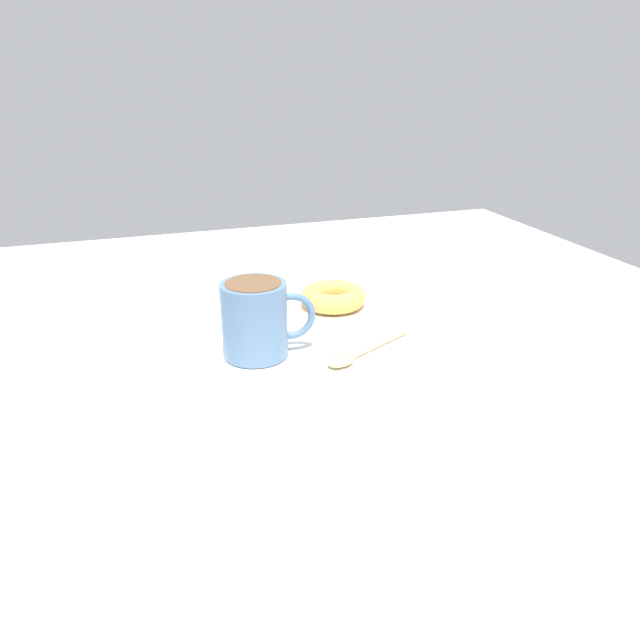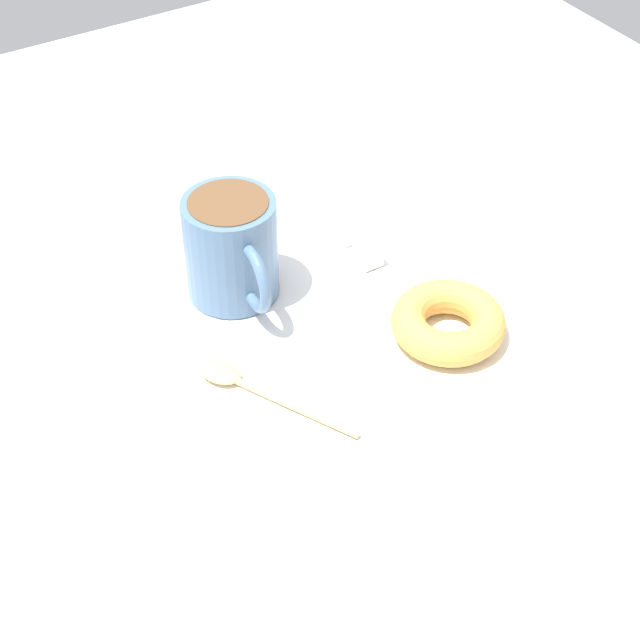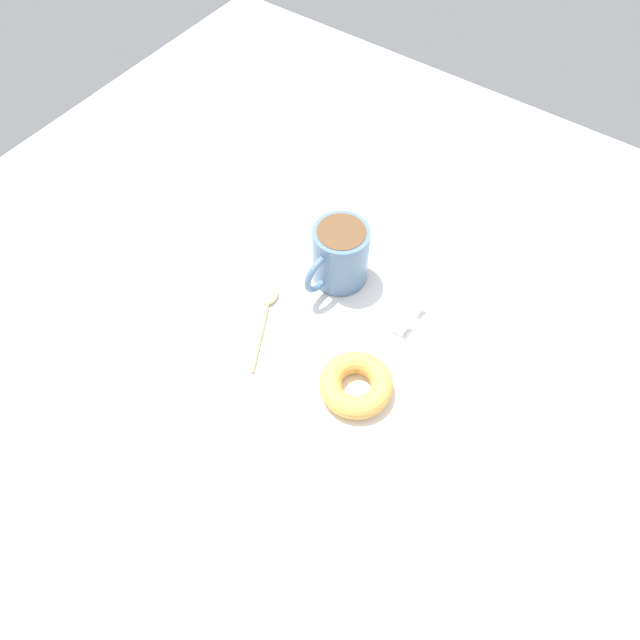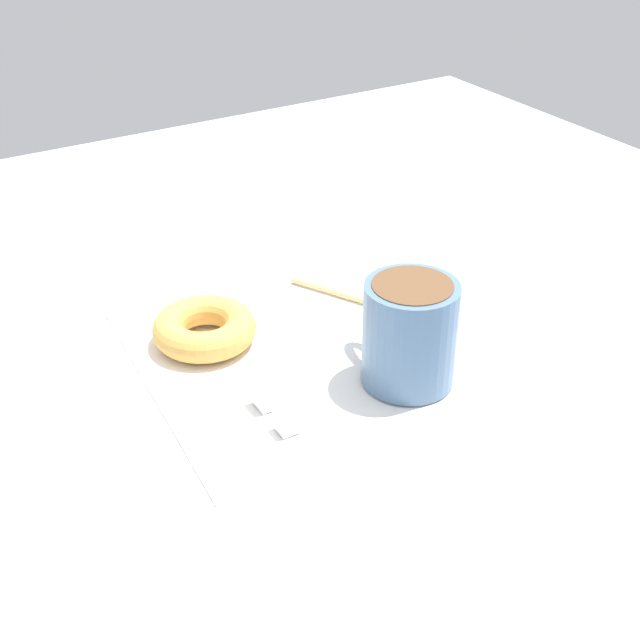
% 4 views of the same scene
% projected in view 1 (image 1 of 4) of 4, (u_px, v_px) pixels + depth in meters
% --- Properties ---
extents(ground_plane, '(1.20, 1.20, 0.02)m').
position_uv_depth(ground_plane, '(327.00, 351.00, 0.78)').
color(ground_plane, '#B2BCC6').
extents(napkin, '(0.34, 0.34, 0.00)m').
position_uv_depth(napkin, '(320.00, 336.00, 0.79)').
color(napkin, white).
rests_on(napkin, ground_plane).
extents(coffee_cup, '(0.11, 0.08, 0.09)m').
position_uv_depth(coffee_cup, '(256.00, 318.00, 0.72)').
color(coffee_cup, slate).
rests_on(coffee_cup, napkin).
extents(donut, '(0.09, 0.09, 0.03)m').
position_uv_depth(donut, '(333.00, 297.00, 0.88)').
color(donut, gold).
rests_on(donut, napkin).
extents(spoon, '(0.13, 0.08, 0.01)m').
position_uv_depth(spoon, '(353.00, 356.00, 0.73)').
color(spoon, '#D8B772').
rests_on(spoon, napkin).
extents(sugar_cube, '(0.02, 0.02, 0.02)m').
position_uv_depth(sugar_cube, '(257.00, 309.00, 0.84)').
color(sugar_cube, white).
rests_on(sugar_cube, napkin).
extents(sugar_cube_extra, '(0.02, 0.02, 0.02)m').
position_uv_depth(sugar_cube_extra, '(230.00, 313.00, 0.84)').
color(sugar_cube_extra, white).
rests_on(sugar_cube_extra, napkin).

